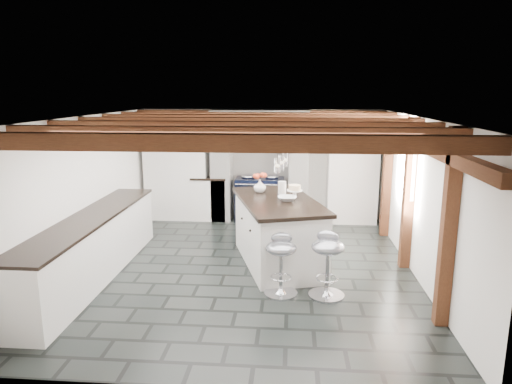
# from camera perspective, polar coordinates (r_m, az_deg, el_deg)

# --- Properties ---
(ground) EXTENTS (6.00, 6.00, 0.00)m
(ground) POSITION_cam_1_polar(r_m,az_deg,el_deg) (7.18, -1.06, -9.28)
(ground) COLOR black
(ground) RESTS_ON ground
(room_shell) EXTENTS (6.00, 6.03, 6.00)m
(room_shell) POSITION_cam_1_polar(r_m,az_deg,el_deg) (8.31, -4.32, 1.36)
(room_shell) COLOR white
(room_shell) RESTS_ON ground
(range_cooker) EXTENTS (1.00, 0.63, 0.99)m
(range_cooker) POSITION_cam_1_polar(r_m,az_deg,el_deg) (9.60, 0.48, -0.77)
(range_cooker) COLOR black
(range_cooker) RESTS_ON ground
(kitchen_island) EXTENTS (1.64, 2.31, 1.38)m
(kitchen_island) POSITION_cam_1_polar(r_m,az_deg,el_deg) (7.17, 2.74, -4.85)
(kitchen_island) COLOR white
(kitchen_island) RESTS_ON ground
(bar_stool_near) EXTENTS (0.56, 0.56, 0.88)m
(bar_stool_near) POSITION_cam_1_polar(r_m,az_deg,el_deg) (6.08, 8.97, -8.04)
(bar_stool_near) COLOR silver
(bar_stool_near) RESTS_ON ground
(bar_stool_far) EXTENTS (0.45, 0.45, 0.83)m
(bar_stool_far) POSITION_cam_1_polar(r_m,az_deg,el_deg) (6.09, 3.16, -8.18)
(bar_stool_far) COLOR silver
(bar_stool_far) RESTS_ON ground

